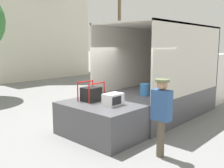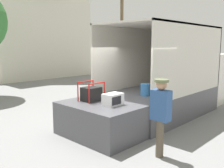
{
  "view_description": "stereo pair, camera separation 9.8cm",
  "coord_description": "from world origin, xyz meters",
  "px_view_note": "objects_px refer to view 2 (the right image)",
  "views": [
    {
      "loc": [
        -5.54,
        -4.89,
        2.56
      ],
      "look_at": [
        -0.48,
        -0.2,
        1.49
      ],
      "focal_mm": 40.0,
      "sensor_mm": 36.0,
      "label": 1
    },
    {
      "loc": [
        -5.47,
        -4.96,
        2.56
      ],
      "look_at": [
        -0.48,
        -0.2,
        1.49
      ],
      "focal_mm": 40.0,
      "sensor_mm": 36.0,
      "label": 2
    }
  ],
  "objects_px": {
    "worker_person": "(161,110)",
    "utility_pole": "(122,31)",
    "microwave": "(113,99)",
    "portable_generator": "(92,94)",
    "box_truck": "(181,85)",
    "pickup_truck_silver": "(213,74)"
  },
  "relations": [
    {
      "from": "portable_generator",
      "to": "box_truck",
      "type": "bearing_deg",
      "value": -5.6
    },
    {
      "from": "box_truck",
      "to": "utility_pole",
      "type": "height_order",
      "value": "utility_pole"
    },
    {
      "from": "box_truck",
      "to": "utility_pole",
      "type": "relative_size",
      "value": 0.93
    },
    {
      "from": "pickup_truck_silver",
      "to": "utility_pole",
      "type": "distance_m",
      "value": 8.46
    },
    {
      "from": "pickup_truck_silver",
      "to": "portable_generator",
      "type": "bearing_deg",
      "value": -174.0
    },
    {
      "from": "box_truck",
      "to": "microwave",
      "type": "height_order",
      "value": "box_truck"
    },
    {
      "from": "utility_pole",
      "to": "portable_generator",
      "type": "bearing_deg",
      "value": -141.94
    },
    {
      "from": "microwave",
      "to": "worker_person",
      "type": "xyz_separation_m",
      "value": [
        -0.11,
        -1.59,
        0.02
      ]
    },
    {
      "from": "box_truck",
      "to": "utility_pole",
      "type": "distance_m",
      "value": 12.27
    },
    {
      "from": "box_truck",
      "to": "microwave",
      "type": "bearing_deg",
      "value": -175.14
    },
    {
      "from": "microwave",
      "to": "pickup_truck_silver",
      "type": "xyz_separation_m",
      "value": [
        12.17,
        2.11,
        -0.46
      ]
    },
    {
      "from": "box_truck",
      "to": "utility_pole",
      "type": "bearing_deg",
      "value": 53.26
    },
    {
      "from": "worker_person",
      "to": "microwave",
      "type": "bearing_deg",
      "value": 86.0
    },
    {
      "from": "pickup_truck_silver",
      "to": "worker_person",
      "type": "bearing_deg",
      "value": -163.24
    },
    {
      "from": "box_truck",
      "to": "worker_person",
      "type": "distance_m",
      "value": 4.99
    },
    {
      "from": "worker_person",
      "to": "utility_pole",
      "type": "height_order",
      "value": "utility_pole"
    },
    {
      "from": "microwave",
      "to": "portable_generator",
      "type": "xyz_separation_m",
      "value": [
        -0.04,
        0.82,
        0.05
      ]
    },
    {
      "from": "worker_person",
      "to": "box_truck",
      "type": "bearing_deg",
      "value": 23.3
    },
    {
      "from": "box_truck",
      "to": "portable_generator",
      "type": "distance_m",
      "value": 4.54
    },
    {
      "from": "portable_generator",
      "to": "pickup_truck_silver",
      "type": "height_order",
      "value": "pickup_truck_silver"
    },
    {
      "from": "worker_person",
      "to": "utility_pole",
      "type": "xyz_separation_m",
      "value": [
        11.72,
        11.54,
        2.64
      ]
    },
    {
      "from": "box_truck",
      "to": "pickup_truck_silver",
      "type": "xyz_separation_m",
      "value": [
        7.7,
        1.73,
        -0.29
      ]
    }
  ]
}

